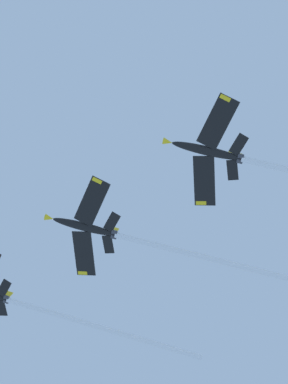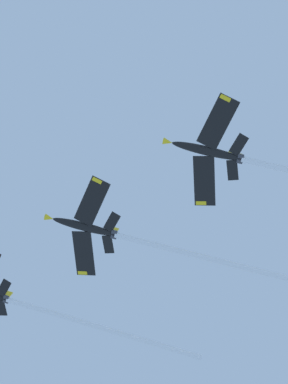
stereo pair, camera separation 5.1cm
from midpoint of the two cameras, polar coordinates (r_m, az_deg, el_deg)
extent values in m
cube|color=black|center=(131.03, -12.27, -8.31)|extent=(3.12, 4.02, 0.56)
cube|color=black|center=(133.46, -12.48, -9.97)|extent=(4.01, 3.33, 0.56)
cube|color=yellow|center=(133.40, -12.20, -8.85)|extent=(2.31, 2.14, 3.27)
cylinder|color=#38383D|center=(131.67, -12.06, -9.11)|extent=(1.39, 1.37, 1.01)
cylinder|color=#38383D|center=(132.15, -12.10, -9.44)|extent=(1.39, 1.37, 1.01)
cylinder|color=white|center=(127.39, -3.69, -11.91)|extent=(29.43, 27.12, 10.06)
ellipsoid|color=black|center=(118.18, -5.33, -3.08)|extent=(9.84, 9.42, 3.84)
cone|color=yellow|center=(119.76, -8.37, -2.29)|extent=(2.14, 2.12, 1.51)
ellipsoid|color=black|center=(119.16, -6.20, -2.72)|extent=(2.81, 2.74, 1.47)
cube|color=black|center=(115.77, -4.61, -0.84)|extent=(7.52, 9.59, 0.95)
cube|color=yellow|center=(114.29, -4.16, 1.02)|extent=(1.90, 1.49, 0.49)
cube|color=black|center=(120.27, -5.32, -5.45)|extent=(9.50, 7.85, 0.95)
cube|color=yellow|center=(122.26, -5.44, -7.15)|extent=(1.55, 1.88, 0.49)
cube|color=black|center=(116.28, -2.84, -2.67)|extent=(3.16, 4.02, 0.53)
cube|color=black|center=(118.22, -3.18, -4.65)|extent=(4.02, 3.30, 0.53)
cube|color=yellow|center=(118.51, -2.93, -3.39)|extent=(2.26, 2.14, 3.24)
cylinder|color=#38383D|center=(116.82, -2.61, -3.59)|extent=(1.38, 1.37, 0.99)
cylinder|color=#38383D|center=(117.20, -2.68, -3.98)|extent=(1.38, 1.37, 0.99)
cylinder|color=white|center=(115.47, 5.87, -5.89)|extent=(25.93, 24.58, 8.42)
ellipsoid|color=black|center=(108.94, 5.55, 3.66)|extent=(9.90, 9.38, 3.64)
cone|color=yellow|center=(109.38, 2.13, 4.46)|extent=(2.14, 2.11, 1.48)
ellipsoid|color=black|center=(109.61, 4.51, 3.99)|extent=(2.82, 2.72, 1.42)
cube|color=black|center=(107.44, 6.57, 6.19)|extent=(7.49, 9.60, 0.89)
cube|color=yellow|center=(106.65, 7.21, 8.25)|extent=(1.90, 1.48, 0.46)
cube|color=black|center=(110.43, 5.37, 0.97)|extent=(9.49, 7.90, 0.89)
cube|color=yellow|center=(111.94, 5.09, -0.98)|extent=(1.56, 1.88, 0.46)
cube|color=black|center=(108.25, 8.39, 4.17)|extent=(3.15, 4.02, 0.50)
cube|color=black|center=(109.54, 7.85, 1.94)|extent=(4.02, 3.32, 0.50)
cube|color=yellow|center=(110.22, 8.06, 3.27)|extent=(2.24, 2.10, 3.21)
cylinder|color=#38383D|center=(108.66, 8.58, 3.16)|extent=(1.38, 1.36, 0.98)
cylinder|color=#38383D|center=(108.92, 8.47, 2.72)|extent=(1.38, 1.36, 0.98)
camera|label=1|loc=(0.03, 90.01, 0.03)|focal=60.29mm
camera|label=2|loc=(0.03, -89.99, -0.03)|focal=60.29mm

